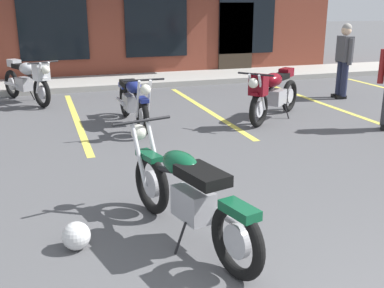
% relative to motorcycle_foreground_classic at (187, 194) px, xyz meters
% --- Properties ---
extents(ground_plane, '(80.00, 80.00, 0.00)m').
position_rel_motorcycle_foreground_classic_xyz_m(ground_plane, '(0.73, 1.07, -0.46)').
color(ground_plane, '#515154').
extents(sidewalk_kerb, '(22.00, 1.80, 0.14)m').
position_rel_motorcycle_foreground_classic_xyz_m(sidewalk_kerb, '(0.73, 8.69, -0.39)').
color(sidewalk_kerb, '#A8A59E').
rests_on(sidewalk_kerb, ground_plane).
extents(brick_storefront_building, '(14.14, 6.28, 3.93)m').
position_rel_motorcycle_foreground_classic_xyz_m(brick_storefront_building, '(0.73, 12.25, 1.51)').
color(brick_storefront_building, brown).
rests_on(brick_storefront_building, ground_plane).
extents(painted_stall_lines, '(13.20, 4.80, 0.01)m').
position_rel_motorcycle_foreground_classic_xyz_m(painted_stall_lines, '(0.73, 5.09, -0.46)').
color(painted_stall_lines, '#DBCC4C').
rests_on(painted_stall_lines, ground_plane).
extents(motorcycle_foreground_classic, '(0.90, 2.07, 0.98)m').
position_rel_motorcycle_foreground_classic_xyz_m(motorcycle_foreground_classic, '(0.00, 0.00, 0.00)').
color(motorcycle_foreground_classic, black).
rests_on(motorcycle_foreground_classic, ground_plane).
extents(motorcycle_red_sportbike, '(1.76, 1.52, 0.98)m').
position_rel_motorcycle_foreground_classic_xyz_m(motorcycle_red_sportbike, '(2.91, 3.87, 0.07)').
color(motorcycle_red_sportbike, black).
rests_on(motorcycle_red_sportbike, ground_plane).
extents(motorcycle_blue_standard, '(1.20, 1.95, 0.98)m').
position_rel_motorcycle_foreground_classic_xyz_m(motorcycle_blue_standard, '(-1.42, 6.88, 0.07)').
color(motorcycle_blue_standard, black).
rests_on(motorcycle_blue_standard, ground_plane).
extents(motorcycle_green_cafe_racer, '(0.66, 2.11, 0.98)m').
position_rel_motorcycle_foreground_classic_xyz_m(motorcycle_green_cafe_racer, '(0.36, 4.27, 0.00)').
color(motorcycle_green_cafe_racer, black).
rests_on(motorcycle_green_cafe_racer, ground_plane).
extents(person_by_back_row, '(0.30, 0.61, 1.68)m').
position_rel_motorcycle_foreground_classic_xyz_m(person_by_back_row, '(5.39, 5.22, 0.49)').
color(person_by_back_row, black).
rests_on(person_by_back_row, ground_plane).
extents(helmet_on_pavement, '(0.26, 0.26, 0.26)m').
position_rel_motorcycle_foreground_classic_xyz_m(helmet_on_pavement, '(-1.00, 0.14, -0.33)').
color(helmet_on_pavement, silver).
rests_on(helmet_on_pavement, ground_plane).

